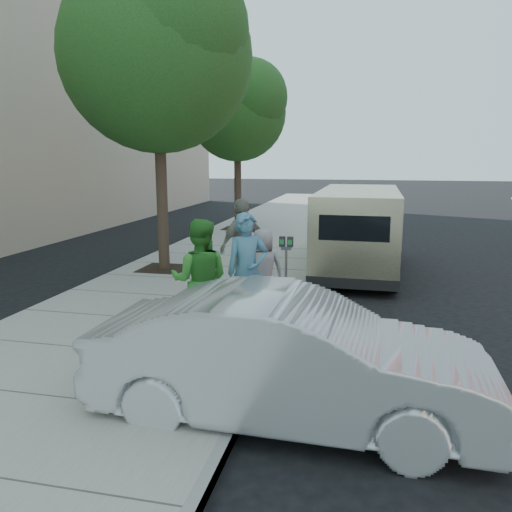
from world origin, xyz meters
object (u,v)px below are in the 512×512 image
(sedan, at_px, (291,359))
(person_striped_polo, at_px, (243,246))
(tree_far, at_px, (238,107))
(van, at_px, (358,228))
(parking_meter, at_px, (286,255))
(person_officer, at_px, (247,271))
(tree_near, at_px, (158,48))
(person_green_shirt, at_px, (200,280))
(person_gray_shirt, at_px, (263,271))

(sedan, xyz_separation_m, person_striped_polo, (-1.73, 4.72, 0.40))
(tree_far, distance_m, van, 8.62)
(parking_meter, height_order, person_officer, person_officer)
(tree_near, xyz_separation_m, parking_meter, (3.50, -2.28, -4.44))
(parking_meter, xyz_separation_m, person_striped_polo, (-0.98, 0.44, 0.05))
(person_green_shirt, relative_size, person_striped_polo, 0.95)
(tree_far, relative_size, parking_meter, 4.93)
(tree_far, bearing_deg, person_striped_polo, -75.05)
(tree_near, bearing_deg, van, 17.44)
(tree_far, distance_m, person_green_shirt, 13.07)
(tree_near, distance_m, parking_meter, 6.10)
(tree_near, bearing_deg, person_striped_polo, -36.08)
(tree_near, xyz_separation_m, person_green_shirt, (2.53, -4.66, -4.44))
(tree_far, height_order, person_gray_shirt, tree_far)
(sedan, bearing_deg, tree_far, 18.03)
(tree_near, height_order, person_officer, tree_near)
(parking_meter, relative_size, van, 0.22)
(tree_near, distance_m, sedan, 9.17)
(van, bearing_deg, sedan, -93.07)
(tree_near, distance_m, person_officer, 6.71)
(person_gray_shirt, bearing_deg, person_green_shirt, 43.52)
(sedan, bearing_deg, tree_near, 34.27)
(tree_far, relative_size, person_green_shirt, 3.38)
(person_gray_shirt, bearing_deg, tree_far, -97.05)
(tree_near, relative_size, van, 1.28)
(tree_near, height_order, person_green_shirt, tree_near)
(tree_near, xyz_separation_m, person_gray_shirt, (3.20, -3.05, -4.61))
(tree_near, distance_m, person_green_shirt, 6.91)
(sedan, bearing_deg, van, -2.71)
(tree_near, distance_m, van, 6.70)
(van, xyz_separation_m, person_striped_polo, (-2.30, -3.35, 0.01))
(tree_far, bearing_deg, person_gray_shirt, -73.28)
(person_officer, height_order, person_green_shirt, person_officer)
(parking_meter, height_order, person_striped_polo, person_striped_polo)
(person_green_shirt, bearing_deg, person_striped_polo, -98.57)
(tree_far, bearing_deg, person_officer, -74.88)
(sedan, distance_m, person_officer, 2.85)
(tree_near, bearing_deg, person_green_shirt, -61.47)
(tree_near, height_order, sedan, tree_near)
(tree_near, xyz_separation_m, person_officer, (3.13, -3.97, -4.42))
(person_green_shirt, xyz_separation_m, person_striped_polo, (-0.01, 2.82, 0.05))
(tree_near, relative_size, sedan, 1.65)
(person_gray_shirt, bearing_deg, van, -133.30)
(sedan, relative_size, person_striped_polo, 2.27)
(sedan, bearing_deg, parking_meter, 11.24)
(person_officer, bearing_deg, parking_meter, 49.84)
(person_gray_shirt, relative_size, person_striped_polo, 0.78)
(van, height_order, sedan, van)
(van, relative_size, person_striped_polo, 2.92)
(person_officer, distance_m, person_striped_polo, 2.22)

